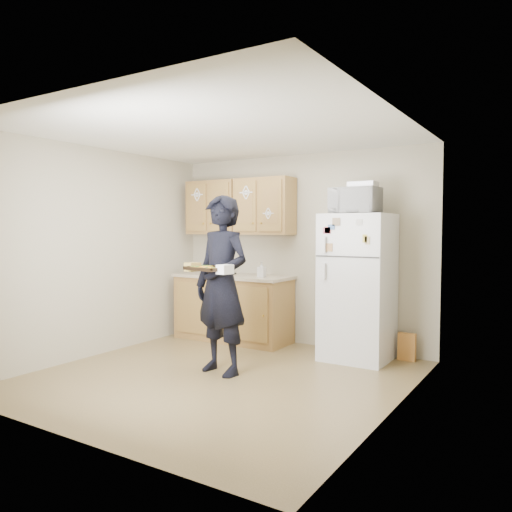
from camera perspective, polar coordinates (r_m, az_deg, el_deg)
The scene contains 22 objects.
floor at distance 5.30m, azimuth -4.19°, elevation -13.62°, with size 3.60×3.60×0.00m, color brown.
ceiling at distance 5.17m, azimuth -4.31°, elevation 13.96°, with size 3.60×3.60×0.00m, color white.
wall_back at distance 6.62m, azimuth 4.98°, elevation 0.72°, with size 3.60×0.04×2.50m, color #B3AA91.
wall_front at distance 3.79m, azimuth -20.54°, elevation -1.29°, with size 3.60×0.04×2.50m, color #B3AA91.
wall_left at distance 6.32m, azimuth -17.55°, elevation 0.47°, with size 0.04×3.60×2.50m, color #B3AA91.
wall_right at distance 4.28m, azimuth 15.59°, elevation -0.71°, with size 0.04×3.60×2.50m, color #B3AA91.
refrigerator at distance 5.94m, azimuth 11.54°, elevation -3.49°, with size 0.75×0.70×1.70m, color silver.
base_cabinet at distance 6.87m, azimuth -2.65°, elevation -6.07°, with size 1.60×0.60×0.86m, color brown.
countertop at distance 6.81m, azimuth -2.66°, elevation -2.33°, with size 1.64×0.64×0.04m, color tan.
upper_cab_left at distance 7.13m, azimuth -4.72°, elevation 5.51°, with size 0.80×0.33×0.75m, color brown.
upper_cab_right at distance 6.67m, azimuth 0.97°, elevation 5.69°, with size 0.80×0.33×0.75m, color brown.
cereal_box at distance 6.12m, azimuth 16.86°, elevation -9.91°, with size 0.20×0.07×0.32m, color #EAC452.
person at distance 5.26m, azimuth -3.94°, elevation -3.30°, with size 0.69×0.45×1.88m, color black.
baking_tray at distance 4.98m, azimuth -5.48°, elevation -1.50°, with size 0.41×0.30×0.04m, color black.
pizza_front_left at distance 5.00m, azimuth -6.81°, elevation -1.30°, with size 0.14×0.14×0.02m, color gold.
pizza_front_right at distance 4.86m, azimuth -5.30°, elevation -1.42°, with size 0.14×0.14×0.02m, color gold.
pizza_back_left at distance 5.09m, azimuth -5.65°, elevation -1.21°, with size 0.14×0.14×0.02m, color gold.
microwave at distance 5.87m, azimuth 11.25°, elevation 6.21°, with size 0.54×0.37×0.30m, color silver.
foil_pan at distance 5.88m, azimuth 12.13°, elevation 7.97°, with size 0.31×0.21×0.06m, color silver.
dish_rack at distance 6.84m, azimuth -4.31°, elevation -1.45°, with size 0.41×0.31×0.16m, color black.
bowl at distance 6.83m, azimuth -4.24°, elevation -1.73°, with size 0.24×0.24×0.06m, color silver.
soap_bottle at distance 6.45m, azimuth 0.64°, elevation -1.55°, with size 0.09×0.09×0.20m, color silver.
Camera 1 is at (3.00, -4.10, 1.53)m, focal length 35.00 mm.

